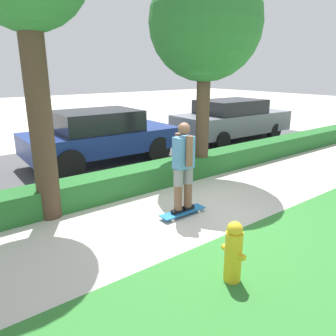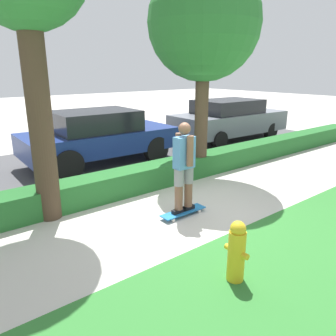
% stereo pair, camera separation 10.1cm
% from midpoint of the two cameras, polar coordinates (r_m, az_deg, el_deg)
% --- Properties ---
extents(ground_plane, '(60.00, 60.00, 0.00)m').
position_cam_midpoint_polar(ground_plane, '(6.15, 4.53, -7.68)').
color(ground_plane, '#BCB7AD').
extents(street_asphalt, '(18.46, 5.00, 0.01)m').
position_cam_midpoint_polar(street_asphalt, '(9.50, -12.55, 0.87)').
color(street_asphalt, '#474749').
rests_on(street_asphalt, ground_plane).
extents(hedge_row, '(18.46, 0.60, 0.51)m').
position_cam_midpoint_polar(hedge_row, '(7.24, -3.87, -1.68)').
color(hedge_row, '#236028').
rests_on(hedge_row, ground_plane).
extents(skateboard, '(0.91, 0.24, 0.08)m').
position_cam_midpoint_polar(skateboard, '(5.99, 3.08, -7.64)').
color(skateboard, '#1E6BAD').
rests_on(skateboard, ground_plane).
extents(skater_person, '(0.49, 0.41, 1.61)m').
position_cam_midpoint_polar(skater_person, '(5.69, 3.21, 0.41)').
color(skater_person, black).
rests_on(skater_person, skateboard).
extents(tree_mid, '(2.50, 2.50, 4.76)m').
position_cam_midpoint_polar(tree_mid, '(7.84, 6.93, 23.51)').
color(tree_mid, '#423323').
rests_on(tree_mid, ground_plane).
extents(parked_car_middle, '(4.22, 1.97, 1.48)m').
position_cam_midpoint_polar(parked_car_middle, '(9.30, -11.32, 5.59)').
color(parked_car_middle, navy).
rests_on(parked_car_middle, ground_plane).
extents(parked_car_rear, '(4.60, 1.94, 1.50)m').
position_cam_midpoint_polar(parked_car_rear, '(12.47, 11.32, 8.32)').
color(parked_car_rear, slate).
rests_on(parked_car_rear, ground_plane).
extents(fire_hydrant, '(0.21, 0.34, 0.81)m').
position_cam_midpoint_polar(fire_hydrant, '(4.21, 12.01, -14.09)').
color(fire_hydrant, gold).
rests_on(fire_hydrant, ground_plane).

